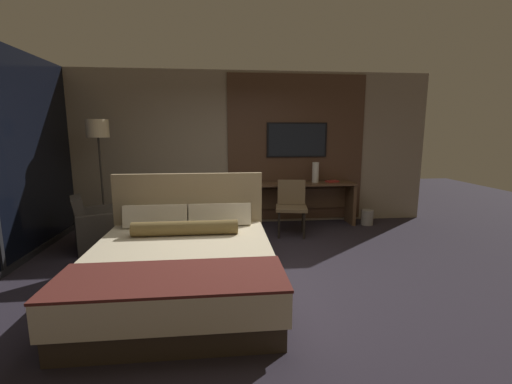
{
  "coord_description": "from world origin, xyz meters",
  "views": [
    {
      "loc": [
        -0.35,
        -3.79,
        1.72
      ],
      "look_at": [
        0.15,
        1.0,
        0.87
      ],
      "focal_mm": 24.0,
      "sensor_mm": 36.0,
      "label": 1
    }
  ],
  "objects_px": {
    "desk": "(298,196)",
    "book": "(332,181)",
    "desk_chair": "(291,202)",
    "armchair_by_window": "(100,229)",
    "vase_tall": "(315,172)",
    "tv": "(297,140)",
    "vase_short": "(259,180)",
    "floor_lamp": "(98,138)",
    "bed": "(183,265)",
    "waste_bin": "(367,217)"
  },
  "relations": [
    {
      "from": "bed",
      "to": "desk_chair",
      "type": "height_order",
      "value": "bed"
    },
    {
      "from": "book",
      "to": "bed",
      "type": "bearing_deg",
      "value": -133.96
    },
    {
      "from": "desk",
      "to": "book",
      "type": "bearing_deg",
      "value": -1.84
    },
    {
      "from": "bed",
      "to": "vase_short",
      "type": "relative_size",
      "value": 14.98
    },
    {
      "from": "bed",
      "to": "book",
      "type": "relative_size",
      "value": 8.64
    },
    {
      "from": "desk",
      "to": "floor_lamp",
      "type": "height_order",
      "value": "floor_lamp"
    },
    {
      "from": "desk",
      "to": "desk_chair",
      "type": "distance_m",
      "value": 0.64
    },
    {
      "from": "desk_chair",
      "to": "vase_tall",
      "type": "relative_size",
      "value": 2.46
    },
    {
      "from": "desk",
      "to": "waste_bin",
      "type": "relative_size",
      "value": 7.39
    },
    {
      "from": "bed",
      "to": "desk",
      "type": "xyz_separation_m",
      "value": [
        1.85,
        2.6,
        0.23
      ]
    },
    {
      "from": "bed",
      "to": "vase_tall",
      "type": "bearing_deg",
      "value": 50.09
    },
    {
      "from": "desk",
      "to": "book",
      "type": "relative_size",
      "value": 8.18
    },
    {
      "from": "desk",
      "to": "floor_lamp",
      "type": "bearing_deg",
      "value": -172.69
    },
    {
      "from": "desk_chair",
      "to": "vase_short",
      "type": "bearing_deg",
      "value": 145.65
    },
    {
      "from": "vase_tall",
      "to": "vase_short",
      "type": "bearing_deg",
      "value": -174.72
    },
    {
      "from": "book",
      "to": "waste_bin",
      "type": "distance_m",
      "value": 0.94
    },
    {
      "from": "book",
      "to": "tv",
      "type": "bearing_deg",
      "value": 162.17
    },
    {
      "from": "armchair_by_window",
      "to": "waste_bin",
      "type": "xyz_separation_m",
      "value": [
        4.52,
        0.8,
        -0.14
      ]
    },
    {
      "from": "desk",
      "to": "vase_short",
      "type": "distance_m",
      "value": 0.81
    },
    {
      "from": "armchair_by_window",
      "to": "waste_bin",
      "type": "bearing_deg",
      "value": -103.67
    },
    {
      "from": "book",
      "to": "vase_short",
      "type": "bearing_deg",
      "value": -176.34
    },
    {
      "from": "tv",
      "to": "desk_chair",
      "type": "distance_m",
      "value": 1.3
    },
    {
      "from": "desk_chair",
      "to": "floor_lamp",
      "type": "height_order",
      "value": "floor_lamp"
    },
    {
      "from": "desk",
      "to": "tv",
      "type": "bearing_deg",
      "value": 90.0
    },
    {
      "from": "desk_chair",
      "to": "armchair_by_window",
      "type": "height_order",
      "value": "desk_chair"
    },
    {
      "from": "desk_chair",
      "to": "armchair_by_window",
      "type": "distance_m",
      "value": 3.02
    },
    {
      "from": "desk",
      "to": "vase_short",
      "type": "height_order",
      "value": "vase_short"
    },
    {
      "from": "armchair_by_window",
      "to": "floor_lamp",
      "type": "distance_m",
      "value": 1.45
    },
    {
      "from": "bed",
      "to": "desk",
      "type": "height_order",
      "value": "bed"
    },
    {
      "from": "vase_tall",
      "to": "waste_bin",
      "type": "bearing_deg",
      "value": -9.67
    },
    {
      "from": "armchair_by_window",
      "to": "vase_tall",
      "type": "relative_size",
      "value": 2.63
    },
    {
      "from": "desk_chair",
      "to": "floor_lamp",
      "type": "bearing_deg",
      "value": -172.68
    },
    {
      "from": "waste_bin",
      "to": "tv",
      "type": "bearing_deg",
      "value": 164.32
    },
    {
      "from": "armchair_by_window",
      "to": "waste_bin",
      "type": "relative_size",
      "value": 3.49
    },
    {
      "from": "floor_lamp",
      "to": "book",
      "type": "height_order",
      "value": "floor_lamp"
    },
    {
      "from": "desk_chair",
      "to": "vase_tall",
      "type": "distance_m",
      "value": 0.91
    },
    {
      "from": "bed",
      "to": "floor_lamp",
      "type": "bearing_deg",
      "value": 124.47
    },
    {
      "from": "desk",
      "to": "waste_bin",
      "type": "xyz_separation_m",
      "value": [
        1.29,
        -0.18,
        -0.4
      ]
    },
    {
      "from": "tv",
      "to": "book",
      "type": "xyz_separation_m",
      "value": [
        0.64,
        -0.21,
        -0.76
      ]
    },
    {
      "from": "armchair_by_window",
      "to": "book",
      "type": "height_order",
      "value": "book"
    },
    {
      "from": "desk_chair",
      "to": "armchair_by_window",
      "type": "xyz_separation_m",
      "value": [
        -2.98,
        -0.38,
        -0.27
      ]
    },
    {
      "from": "tv",
      "to": "floor_lamp",
      "type": "bearing_deg",
      "value": -169.6
    },
    {
      "from": "vase_short",
      "to": "book",
      "type": "height_order",
      "value": "vase_short"
    },
    {
      "from": "desk",
      "to": "armchair_by_window",
      "type": "height_order",
      "value": "armchair_by_window"
    },
    {
      "from": "book",
      "to": "waste_bin",
      "type": "relative_size",
      "value": 0.9
    },
    {
      "from": "vase_short",
      "to": "desk_chair",
      "type": "bearing_deg",
      "value": -44.68
    },
    {
      "from": "desk",
      "to": "bed",
      "type": "bearing_deg",
      "value": -125.41
    },
    {
      "from": "desk",
      "to": "tv",
      "type": "xyz_separation_m",
      "value": [
        0.0,
        0.18,
        1.02
      ]
    },
    {
      "from": "desk",
      "to": "armchair_by_window",
      "type": "xyz_separation_m",
      "value": [
        -3.23,
        -0.98,
        -0.27
      ]
    },
    {
      "from": "desk",
      "to": "tv",
      "type": "height_order",
      "value": "tv"
    }
  ]
}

